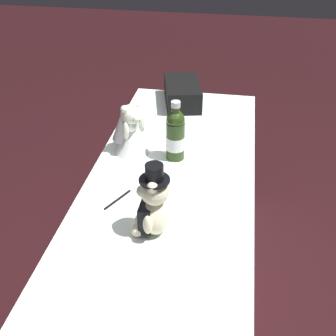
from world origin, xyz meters
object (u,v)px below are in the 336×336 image
at_px(teddy_bear_bride, 129,130).
at_px(champagne_bottle, 175,135).
at_px(teddy_bear_groom, 153,206).
at_px(signing_pen, 119,199).
at_px(gift_case_black, 182,93).

xyz_separation_m(teddy_bear_bride, champagne_bottle, (0.03, 0.22, 0.01)).
height_order(teddy_bear_groom, champagne_bottle, teddy_bear_groom).
distance_m(signing_pen, gift_case_black, 0.95).
xyz_separation_m(teddy_bear_groom, signing_pen, (-0.16, -0.17, -0.11)).
bearing_deg(champagne_bottle, signing_pen, -26.51).
bearing_deg(gift_case_black, champagne_bottle, 5.03).
relative_size(champagne_bottle, signing_pen, 1.97).
distance_m(teddy_bear_bride, signing_pen, 0.40).
xyz_separation_m(teddy_bear_bride, gift_case_black, (-0.55, 0.17, -0.05)).
xyz_separation_m(teddy_bear_bride, signing_pen, (0.38, 0.05, -0.10)).
xyz_separation_m(signing_pen, gift_case_black, (-0.94, 0.12, 0.06)).
xyz_separation_m(teddy_bear_groom, teddy_bear_bride, (-0.54, -0.22, -0.01)).
relative_size(teddy_bear_bride, champagne_bottle, 0.87).
bearing_deg(gift_case_black, teddy_bear_bride, -16.95).
bearing_deg(teddy_bear_groom, signing_pen, -132.11).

